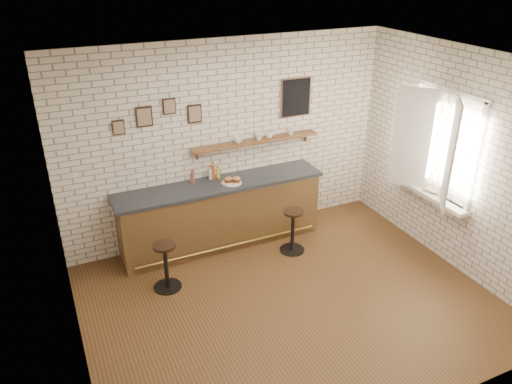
# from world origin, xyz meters

# --- Properties ---
(ground) EXTENTS (5.00, 5.00, 0.00)m
(ground) POSITION_xyz_m (0.00, 0.00, 0.00)
(ground) COLOR brown
(ground) RESTS_ON ground
(bar_counter) EXTENTS (3.10, 0.65, 1.01)m
(bar_counter) POSITION_xyz_m (-0.26, 1.70, 0.51)
(bar_counter) COLOR brown
(bar_counter) RESTS_ON ground
(sandwich_plate) EXTENTS (0.28, 0.28, 0.01)m
(sandwich_plate) POSITION_xyz_m (-0.11, 1.63, 1.02)
(sandwich_plate) COLOR white
(sandwich_plate) RESTS_ON bar_counter
(ciabatta_sandwich) EXTENTS (0.25, 0.17, 0.08)m
(ciabatta_sandwich) POSITION_xyz_m (-0.10, 1.63, 1.06)
(ciabatta_sandwich) COLOR #B8824B
(ciabatta_sandwich) RESTS_ON sandwich_plate
(potato_chips) EXTENTS (0.26, 0.18, 0.00)m
(potato_chips) POSITION_xyz_m (-0.12, 1.63, 1.02)
(potato_chips) COLOR #ECC453
(potato_chips) RESTS_ON sandwich_plate
(bitters_bottle_brown) EXTENTS (0.06, 0.06, 0.19)m
(bitters_bottle_brown) POSITION_xyz_m (-0.61, 1.89, 1.09)
(bitters_bottle_brown) COLOR brown
(bitters_bottle_brown) RESTS_ON bar_counter
(bitters_bottle_white) EXTENTS (0.05, 0.05, 0.21)m
(bitters_bottle_white) POSITION_xyz_m (-0.34, 1.89, 1.10)
(bitters_bottle_white) COLOR beige
(bitters_bottle_white) RESTS_ON bar_counter
(bitters_bottle_amber) EXTENTS (0.06, 0.06, 0.26)m
(bitters_bottle_amber) POSITION_xyz_m (-0.30, 1.89, 1.12)
(bitters_bottle_amber) COLOR #A3461A
(bitters_bottle_amber) RESTS_ON bar_counter
(condiment_bottle_yellow) EXTENTS (0.05, 0.05, 0.18)m
(condiment_bottle_yellow) POSITION_xyz_m (-0.22, 1.89, 1.08)
(condiment_bottle_yellow) COLOR gold
(condiment_bottle_yellow) RESTS_ON bar_counter
(bar_stool_left) EXTENTS (0.37, 0.37, 0.66)m
(bar_stool_left) POSITION_xyz_m (-1.33, 0.96, 0.36)
(bar_stool_left) COLOR black
(bar_stool_left) RESTS_ON ground
(bar_stool_right) EXTENTS (0.37, 0.37, 0.67)m
(bar_stool_right) POSITION_xyz_m (0.61, 1.06, 0.36)
(bar_stool_right) COLOR black
(bar_stool_right) RESTS_ON ground
(wall_shelf) EXTENTS (2.00, 0.18, 0.18)m
(wall_shelf) POSITION_xyz_m (0.40, 1.90, 1.48)
(wall_shelf) COLOR brown
(wall_shelf) RESTS_ON ground
(shelf_cup_a) EXTENTS (0.16, 0.16, 0.11)m
(shelf_cup_a) POSITION_xyz_m (0.11, 1.90, 1.55)
(shelf_cup_a) COLOR white
(shelf_cup_a) RESTS_ON wall_shelf
(shelf_cup_b) EXTENTS (0.15, 0.15, 0.10)m
(shelf_cup_b) POSITION_xyz_m (0.45, 1.90, 1.55)
(shelf_cup_b) COLOR white
(shelf_cup_b) RESTS_ON wall_shelf
(shelf_cup_c) EXTENTS (0.14, 0.14, 0.09)m
(shelf_cup_c) POSITION_xyz_m (0.62, 1.90, 1.55)
(shelf_cup_c) COLOR white
(shelf_cup_c) RESTS_ON wall_shelf
(shelf_cup_d) EXTENTS (0.14, 0.14, 0.10)m
(shelf_cup_d) POSITION_xyz_m (0.99, 1.90, 1.55)
(shelf_cup_d) COLOR white
(shelf_cup_d) RESTS_ON wall_shelf
(back_wall_decor) EXTENTS (2.96, 0.02, 0.56)m
(back_wall_decor) POSITION_xyz_m (0.23, 1.98, 2.05)
(back_wall_decor) COLOR black
(back_wall_decor) RESTS_ON ground
(window_sill) EXTENTS (0.20, 1.35, 0.06)m
(window_sill) POSITION_xyz_m (2.40, 0.30, 0.90)
(window_sill) COLOR white
(window_sill) RESTS_ON ground
(casement_window) EXTENTS (0.40, 1.30, 1.56)m
(casement_window) POSITION_xyz_m (2.36, 0.30, 1.65)
(casement_window) COLOR white
(casement_window) RESTS_ON ground
(book_lower) EXTENTS (0.27, 0.30, 0.02)m
(book_lower) POSITION_xyz_m (2.38, 0.28, 0.94)
(book_lower) COLOR tan
(book_lower) RESTS_ON window_sill
(book_upper) EXTENTS (0.17, 0.22, 0.02)m
(book_upper) POSITION_xyz_m (2.38, 0.30, 0.96)
(book_upper) COLOR tan
(book_upper) RESTS_ON book_lower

